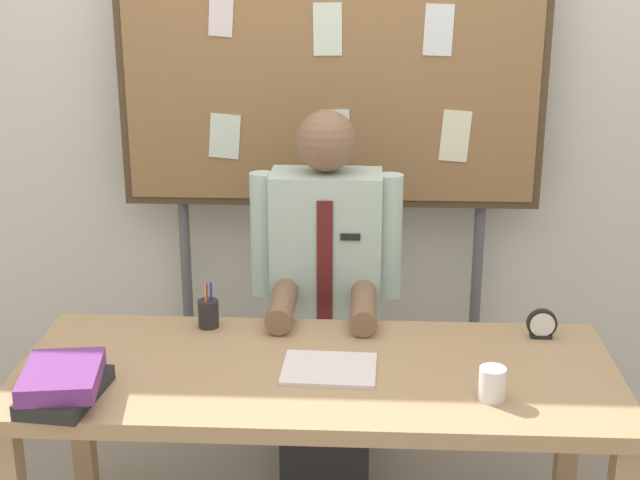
{
  "coord_description": "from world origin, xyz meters",
  "views": [
    {
      "loc": [
        0.14,
        -2.5,
        1.95
      ],
      "look_at": [
        0.0,
        0.19,
        1.07
      ],
      "focal_mm": 50.63,
      "sensor_mm": 36.0,
      "label": 1
    }
  ],
  "objects_px": {
    "person": "(326,310)",
    "bulletin_board": "(331,83)",
    "desk_clock": "(542,325)",
    "book_stack": "(63,383)",
    "open_notebook": "(329,369)",
    "pen_holder": "(208,313)",
    "desk": "(317,392)",
    "coffee_mug": "(492,384)"
  },
  "relations": [
    {
      "from": "person",
      "to": "bulletin_board",
      "type": "bearing_deg",
      "value": 89.99
    },
    {
      "from": "person",
      "to": "book_stack",
      "type": "relative_size",
      "value": 4.52
    },
    {
      "from": "book_stack",
      "to": "desk_clock",
      "type": "bearing_deg",
      "value": 19.22
    },
    {
      "from": "bulletin_board",
      "to": "desk_clock",
      "type": "relative_size",
      "value": 20.04
    },
    {
      "from": "desk_clock",
      "to": "coffee_mug",
      "type": "height_order",
      "value": "desk_clock"
    },
    {
      "from": "person",
      "to": "pen_holder",
      "type": "distance_m",
      "value": 0.52
    },
    {
      "from": "bulletin_board",
      "to": "coffee_mug",
      "type": "bearing_deg",
      "value": -66.61
    },
    {
      "from": "book_stack",
      "to": "coffee_mug",
      "type": "distance_m",
      "value": 1.22
    },
    {
      "from": "book_stack",
      "to": "pen_holder",
      "type": "relative_size",
      "value": 1.94
    },
    {
      "from": "desk",
      "to": "person",
      "type": "xyz_separation_m",
      "value": [
        0.0,
        0.62,
        0.02
      ]
    },
    {
      "from": "desk",
      "to": "open_notebook",
      "type": "bearing_deg",
      "value": -27.3
    },
    {
      "from": "desk",
      "to": "pen_holder",
      "type": "xyz_separation_m",
      "value": [
        -0.38,
        0.29,
        0.13
      ]
    },
    {
      "from": "person",
      "to": "bulletin_board",
      "type": "distance_m",
      "value": 0.88
    },
    {
      "from": "desk",
      "to": "bulletin_board",
      "type": "distance_m",
      "value": 1.28
    },
    {
      "from": "desk",
      "to": "pen_holder",
      "type": "relative_size",
      "value": 11.51
    },
    {
      "from": "bulletin_board",
      "to": "book_stack",
      "type": "xyz_separation_m",
      "value": [
        -0.71,
        -1.24,
        -0.68
      ]
    },
    {
      "from": "book_stack",
      "to": "desk",
      "type": "bearing_deg",
      "value": 18.68
    },
    {
      "from": "person",
      "to": "desk_clock",
      "type": "height_order",
      "value": "person"
    },
    {
      "from": "book_stack",
      "to": "pen_holder",
      "type": "height_order",
      "value": "pen_holder"
    },
    {
      "from": "person",
      "to": "open_notebook",
      "type": "xyz_separation_m",
      "value": [
        0.04,
        -0.64,
        0.07
      ]
    },
    {
      "from": "bulletin_board",
      "to": "desk_clock",
      "type": "distance_m",
      "value": 1.24
    },
    {
      "from": "bulletin_board",
      "to": "pen_holder",
      "type": "xyz_separation_m",
      "value": [
        -0.38,
        -0.7,
        -0.68
      ]
    },
    {
      "from": "pen_holder",
      "to": "coffee_mug",
      "type": "bearing_deg",
      "value": -27.83
    },
    {
      "from": "desk_clock",
      "to": "book_stack",
      "type": "bearing_deg",
      "value": -160.78
    },
    {
      "from": "coffee_mug",
      "to": "person",
      "type": "bearing_deg",
      "value": 122.53
    },
    {
      "from": "book_stack",
      "to": "desk_clock",
      "type": "height_order",
      "value": "desk_clock"
    },
    {
      "from": "person",
      "to": "pen_holder",
      "type": "xyz_separation_m",
      "value": [
        -0.38,
        -0.33,
        0.12
      ]
    },
    {
      "from": "coffee_mug",
      "to": "desk_clock",
      "type": "bearing_deg",
      "value": 63.5
    },
    {
      "from": "book_stack",
      "to": "open_notebook",
      "type": "distance_m",
      "value": 0.78
    },
    {
      "from": "person",
      "to": "book_stack",
      "type": "distance_m",
      "value": 1.12
    },
    {
      "from": "bulletin_board",
      "to": "book_stack",
      "type": "height_order",
      "value": "bulletin_board"
    },
    {
      "from": "bulletin_board",
      "to": "open_notebook",
      "type": "height_order",
      "value": "bulletin_board"
    },
    {
      "from": "open_notebook",
      "to": "desk_clock",
      "type": "height_order",
      "value": "desk_clock"
    },
    {
      "from": "book_stack",
      "to": "pen_holder",
      "type": "xyz_separation_m",
      "value": [
        0.32,
        0.53,
        -0.0
      ]
    },
    {
      "from": "pen_holder",
      "to": "desk",
      "type": "bearing_deg",
      "value": -37.35
    },
    {
      "from": "desk",
      "to": "bulletin_board",
      "type": "height_order",
      "value": "bulletin_board"
    },
    {
      "from": "person",
      "to": "pen_holder",
      "type": "height_order",
      "value": "person"
    },
    {
      "from": "person",
      "to": "pen_holder",
      "type": "relative_size",
      "value": 8.79
    },
    {
      "from": "open_notebook",
      "to": "desk_clock",
      "type": "relative_size",
      "value": 2.86
    },
    {
      "from": "desk_clock",
      "to": "desk",
      "type": "bearing_deg",
      "value": -160.26
    },
    {
      "from": "coffee_mug",
      "to": "pen_holder",
      "type": "relative_size",
      "value": 0.61
    },
    {
      "from": "open_notebook",
      "to": "desk_clock",
      "type": "bearing_deg",
      "value": 22.21
    }
  ]
}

